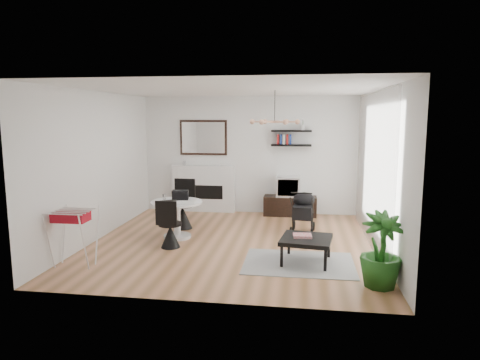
# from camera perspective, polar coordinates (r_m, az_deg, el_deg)

# --- Properties ---
(floor) EXTENTS (5.00, 5.00, 0.00)m
(floor) POSITION_cam_1_polar(r_m,az_deg,el_deg) (7.76, -0.92, -8.35)
(floor) COLOR #926238
(floor) RESTS_ON ground
(ceiling) EXTENTS (5.00, 5.00, 0.00)m
(ceiling) POSITION_cam_1_polar(r_m,az_deg,el_deg) (7.43, -0.97, 11.99)
(ceiling) COLOR white
(ceiling) RESTS_ON wall_back
(wall_back) EXTENTS (5.00, 0.00, 5.00)m
(wall_back) POSITION_cam_1_polar(r_m,az_deg,el_deg) (9.94, 1.35, 3.33)
(wall_back) COLOR white
(wall_back) RESTS_ON floor
(wall_left) EXTENTS (0.00, 5.00, 5.00)m
(wall_left) POSITION_cam_1_polar(r_m,az_deg,el_deg) (8.25, -18.37, 1.82)
(wall_left) COLOR white
(wall_left) RESTS_ON floor
(wall_right) EXTENTS (0.00, 5.00, 5.00)m
(wall_right) POSITION_cam_1_polar(r_m,az_deg,el_deg) (7.50, 18.28, 1.20)
(wall_right) COLOR white
(wall_right) RESTS_ON floor
(sheer_curtain) EXTENTS (0.04, 3.60, 2.60)m
(sheer_curtain) POSITION_cam_1_polar(r_m,az_deg,el_deg) (7.68, 17.29, 1.40)
(sheer_curtain) COLOR white
(sheer_curtain) RESTS_ON wall_right
(fireplace) EXTENTS (1.50, 0.17, 2.16)m
(fireplace) POSITION_cam_1_polar(r_m,az_deg,el_deg) (10.13, -4.90, -0.39)
(fireplace) COLOR white
(fireplace) RESTS_ON floor
(shelf_lower) EXTENTS (0.90, 0.25, 0.04)m
(shelf_lower) POSITION_cam_1_polar(r_m,az_deg,el_deg) (9.72, 6.85, 4.63)
(shelf_lower) COLOR black
(shelf_lower) RESTS_ON wall_back
(shelf_upper) EXTENTS (0.90, 0.25, 0.04)m
(shelf_upper) POSITION_cam_1_polar(r_m,az_deg,el_deg) (9.70, 6.88, 6.52)
(shelf_upper) COLOR black
(shelf_upper) RESTS_ON wall_back
(pendant_lamp) EXTENTS (0.90, 0.90, 0.10)m
(pendant_lamp) POSITION_cam_1_polar(r_m,az_deg,el_deg) (7.64, 4.64, 7.74)
(pendant_lamp) COLOR tan
(pendant_lamp) RESTS_ON ceiling
(tv_console) EXTENTS (1.19, 0.42, 0.45)m
(tv_console) POSITION_cam_1_polar(r_m,az_deg,el_deg) (9.82, 6.69, -3.44)
(tv_console) COLOR black
(tv_console) RESTS_ON floor
(crt_tv) EXTENTS (0.53, 0.46, 0.46)m
(crt_tv) POSITION_cam_1_polar(r_m,az_deg,el_deg) (9.74, 6.44, -0.83)
(crt_tv) COLOR silver
(crt_tv) RESTS_ON tv_console
(dining_table) EXTENTS (0.95, 0.95, 0.69)m
(dining_table) POSITION_cam_1_polar(r_m,az_deg,el_deg) (8.03, -8.41, -4.48)
(dining_table) COLOR white
(dining_table) RESTS_ON floor
(laptop) EXTENTS (0.35, 0.32, 0.02)m
(laptop) POSITION_cam_1_polar(r_m,az_deg,el_deg) (7.94, -9.39, -2.83)
(laptop) COLOR black
(laptop) RESTS_ON dining_table
(black_bag) EXTENTS (0.33, 0.23, 0.18)m
(black_bag) POSITION_cam_1_polar(r_m,az_deg,el_deg) (8.11, -7.97, -1.99)
(black_bag) COLOR black
(black_bag) RESTS_ON dining_table
(newspaper) EXTENTS (0.41, 0.36, 0.01)m
(newspaper) POSITION_cam_1_polar(r_m,az_deg,el_deg) (7.83, -7.34, -2.99)
(newspaper) COLOR silver
(newspaper) RESTS_ON dining_table
(drinking_glass) EXTENTS (0.06, 0.06, 0.10)m
(drinking_glass) POSITION_cam_1_polar(r_m,az_deg,el_deg) (8.18, -10.08, -2.23)
(drinking_glass) COLOR white
(drinking_glass) RESTS_ON dining_table
(chair_far) EXTENTS (0.47, 0.47, 0.99)m
(chair_far) POSITION_cam_1_polar(r_m,az_deg,el_deg) (8.73, -7.63, -4.38)
(chair_far) COLOR black
(chair_far) RESTS_ON floor
(chair_near) EXTENTS (0.40, 0.41, 0.85)m
(chair_near) POSITION_cam_1_polar(r_m,az_deg,el_deg) (7.50, -9.32, -6.92)
(chair_near) COLOR black
(chair_near) RESTS_ON floor
(drying_rack) EXTENTS (0.59, 0.55, 0.87)m
(drying_rack) POSITION_cam_1_polar(r_m,az_deg,el_deg) (6.93, -21.30, -7.06)
(drying_rack) COLOR white
(drying_rack) RESTS_ON floor
(stroller) EXTENTS (0.50, 0.74, 0.87)m
(stroller) POSITION_cam_1_polar(r_m,az_deg,el_deg) (8.42, 8.41, -4.44)
(stroller) COLOR black
(stroller) RESTS_ON floor
(rug) EXTENTS (1.68, 1.22, 0.01)m
(rug) POSITION_cam_1_polar(r_m,az_deg,el_deg) (6.77, 7.84, -10.92)
(rug) COLOR gray
(rug) RESTS_ON floor
(coffee_table) EXTENTS (0.85, 0.85, 0.39)m
(coffee_table) POSITION_cam_1_polar(r_m,az_deg,el_deg) (6.73, 8.83, -7.96)
(coffee_table) COLOR black
(coffee_table) RESTS_ON rug
(magazines) EXTENTS (0.30, 0.24, 0.04)m
(magazines) POSITION_cam_1_polar(r_m,az_deg,el_deg) (6.74, 8.32, -7.36)
(magazines) COLOR #D43541
(magazines) RESTS_ON coffee_table
(potted_plant) EXTENTS (0.69, 0.69, 1.01)m
(potted_plant) POSITION_cam_1_polar(r_m,az_deg,el_deg) (6.00, 18.32, -8.86)
(potted_plant) COLOR #1E5618
(potted_plant) RESTS_ON floor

